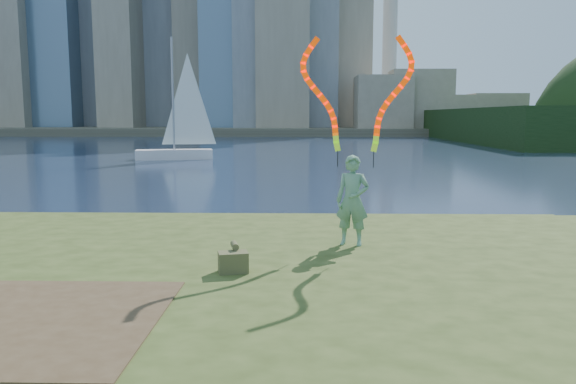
{
  "coord_description": "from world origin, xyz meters",
  "views": [
    {
      "loc": [
        1.02,
        -9.24,
        3.11
      ],
      "look_at": [
        0.78,
        1.0,
        1.72
      ],
      "focal_mm": 35.0,
      "sensor_mm": 36.0,
      "label": 1
    }
  ],
  "objects": [
    {
      "name": "far_shore",
      "position": [
        0.0,
        95.0,
        0.6
      ],
      "size": [
        320.0,
        40.0,
        1.2
      ],
      "primitive_type": "cube",
      "color": "#4C4738",
      "rests_on": "ground"
    },
    {
      "name": "woman_with_ribbons",
      "position": [
        1.96,
        0.75,
        2.21
      ],
      "size": [
        1.98,
        0.65,
        4.01
      ],
      "rotation": [
        0.0,
        0.0,
        -0.27
      ],
      "color": "#166738",
      "rests_on": "grassy_knoll"
    },
    {
      "name": "dirt_patch",
      "position": [
        -2.2,
        -3.2,
        0.81
      ],
      "size": [
        3.2,
        3.0,
        0.02
      ],
      "primitive_type": "cube",
      "color": "#47331E",
      "rests_on": "grassy_knoll"
    },
    {
      "name": "sailboat",
      "position": [
        -7.88,
        31.22,
        1.5
      ],
      "size": [
        5.8,
        2.82,
        8.7
      ],
      "rotation": [
        0.0,
        0.0,
        0.21
      ],
      "color": "white",
      "rests_on": "ground"
    },
    {
      "name": "grassy_knoll",
      "position": [
        0.0,
        -2.3,
        0.34
      ],
      "size": [
        20.0,
        18.0,
        0.8
      ],
      "color": "#344318",
      "rests_on": "ground"
    },
    {
      "name": "ground",
      "position": [
        0.0,
        0.0,
        0.0
      ],
      "size": [
        320.0,
        320.0,
        0.0
      ],
      "primitive_type": "plane",
      "color": "#17233B",
      "rests_on": "ground"
    },
    {
      "name": "canvas_bag",
      "position": [
        0.01,
        -1.12,
        0.97
      ],
      "size": [
        0.49,
        0.55,
        0.41
      ],
      "rotation": [
        0.0,
        0.0,
        0.23
      ],
      "color": "#454524",
      "rests_on": "grassy_knoll"
    }
  ]
}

